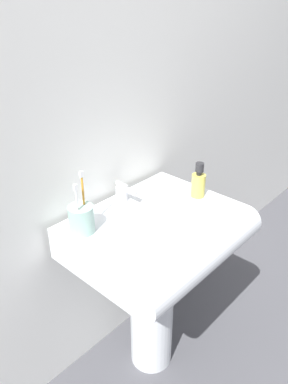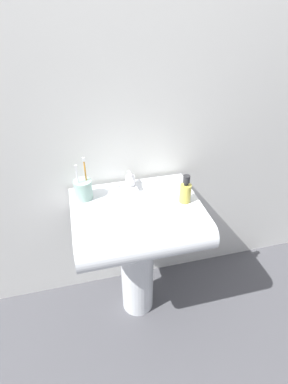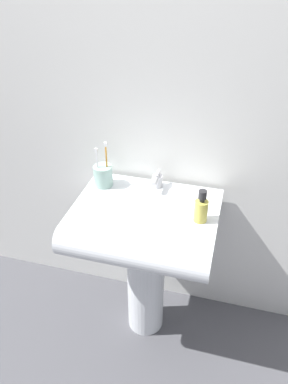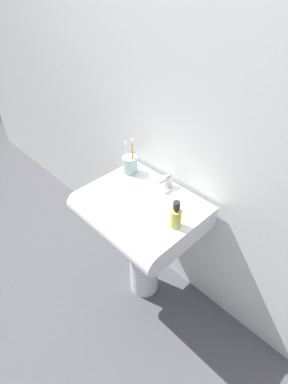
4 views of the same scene
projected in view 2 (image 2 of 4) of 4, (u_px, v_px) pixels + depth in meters
ground_plane at (138, 303)px, 1.82m from camera, size 6.00×6.00×0.00m
wall_back at (122, 91)px, 1.35m from camera, size 5.00×0.05×2.40m
sink_pedestal at (137, 268)px, 1.64m from camera, size 0.18×0.18×0.63m
sink_basin at (138, 221)px, 1.39m from camera, size 0.60×0.49×0.12m
faucet at (130, 180)px, 1.50m from camera, size 0.05×0.10×0.07m
toothbrush_cup at (83, 189)px, 1.41m from camera, size 0.08×0.08×0.21m
soap_bottle at (185, 191)px, 1.39m from camera, size 0.05×0.05×0.14m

